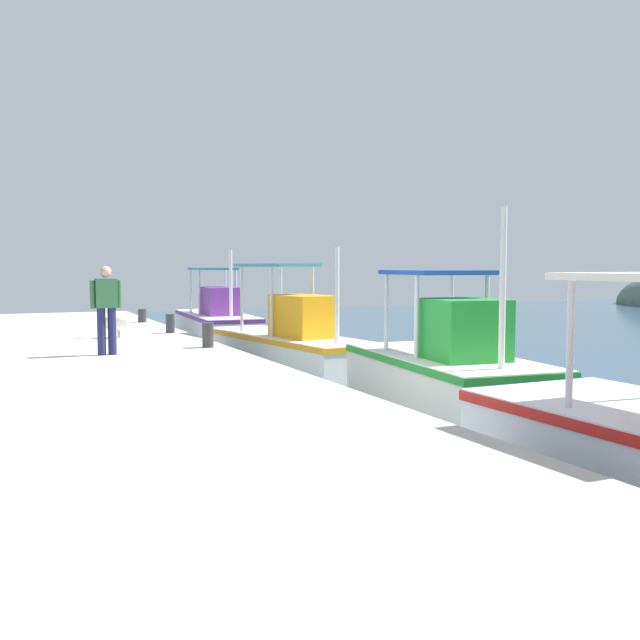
% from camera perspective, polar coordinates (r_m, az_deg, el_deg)
% --- Properties ---
extents(fishing_boat_nearest, '(5.72, 2.12, 2.99)m').
position_cam_1_polar(fishing_boat_nearest, '(24.62, -8.01, -0.13)').
color(fishing_boat_nearest, white).
rests_on(fishing_boat_nearest, ground).
extents(fishing_boat_second, '(6.15, 2.51, 2.93)m').
position_cam_1_polar(fishing_boat_second, '(17.98, -2.42, -1.77)').
color(fishing_boat_second, white).
rests_on(fishing_boat_second, ground).
extents(fishing_boat_third, '(4.94, 2.44, 3.42)m').
position_cam_1_polar(fishing_boat_third, '(13.09, 9.89, -3.87)').
color(fishing_boat_third, silver).
rests_on(fishing_boat_third, ground).
extents(pelican, '(0.59, 0.95, 0.82)m').
position_cam_1_polar(pelican, '(18.18, -15.50, -0.08)').
color(pelican, tan).
rests_on(pelican, quay_pier).
extents(fisherman_standing, '(0.24, 0.60, 1.71)m').
position_cam_1_polar(fisherman_standing, '(14.69, -16.26, 1.04)').
color(fisherman_standing, '#1E234C').
rests_on(fisherman_standing, quay_pier).
extents(mooring_bollard_nearest, '(0.26, 0.26, 0.40)m').
position_cam_1_polar(mooring_bollard_nearest, '(22.92, -13.64, 0.33)').
color(mooring_bollard_nearest, '#333338').
rests_on(mooring_bollard_nearest, quay_pier).
extents(mooring_bollard_second, '(0.23, 0.23, 0.48)m').
position_cam_1_polar(mooring_bollard_second, '(19.14, -11.55, -0.27)').
color(mooring_bollard_second, '#333338').
rests_on(mooring_bollard_second, quay_pier).
extents(mooring_bollard_third, '(0.24, 0.24, 0.52)m').
position_cam_1_polar(mooring_bollard_third, '(15.64, -8.69, -1.16)').
color(mooring_bollard_third, '#333338').
rests_on(mooring_bollard_third, quay_pier).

